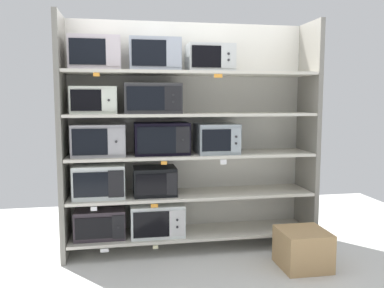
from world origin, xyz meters
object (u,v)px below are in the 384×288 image
(microwave_6, at_px, (216,138))
(microwave_8, at_px, (152,98))
(microwave_0, at_px, (100,223))
(microwave_5, at_px, (162,138))
(microwave_3, at_px, (155,181))
(shipping_carton, at_px, (303,249))
(microwave_9, at_px, (95,54))
(microwave_11, at_px, (210,58))
(microwave_2, at_px, (99,181))
(microwave_10, at_px, (154,55))
(microwave_4, at_px, (99,140))
(microwave_7, at_px, (94,100))
(microwave_1, at_px, (157,218))

(microwave_6, xyz_separation_m, microwave_8, (-0.68, -0.00, 0.42))
(microwave_0, relative_size, microwave_5, 0.91)
(microwave_3, xyz_separation_m, shipping_carton, (1.35, -0.67, -0.57))
(microwave_9, bearing_deg, microwave_3, 0.00)
(microwave_0, bearing_deg, microwave_9, -179.48)
(microwave_3, bearing_deg, microwave_5, -0.28)
(microwave_5, relative_size, microwave_11, 1.17)
(microwave_2, xyz_separation_m, microwave_11, (1.15, -0.00, 1.25))
(microwave_3, distance_m, microwave_11, 1.40)
(microwave_6, height_order, microwave_10, microwave_10)
(microwave_0, distance_m, microwave_4, 0.86)
(microwave_7, distance_m, microwave_8, 0.58)
(microwave_6, distance_m, shipping_carton, 1.39)
(microwave_7, height_order, microwave_9, microwave_9)
(microwave_6, height_order, microwave_7, microwave_7)
(microwave_1, distance_m, microwave_7, 1.38)
(microwave_1, bearing_deg, microwave_9, 179.98)
(microwave_5, bearing_deg, microwave_3, 179.72)
(microwave_3, bearing_deg, microwave_8, -179.33)
(microwave_6, bearing_deg, microwave_5, -179.96)
(microwave_2, xyz_separation_m, microwave_5, (0.64, -0.00, 0.42))
(microwave_7, relative_size, microwave_9, 0.91)
(microwave_2, bearing_deg, microwave_1, -0.02)
(microwave_8, distance_m, microwave_10, 0.44)
(microwave_5, distance_m, microwave_9, 1.07)
(microwave_0, relative_size, microwave_8, 0.90)
(microwave_6, bearing_deg, microwave_9, -180.00)
(microwave_1, relative_size, microwave_8, 0.97)
(microwave_6, bearing_deg, shipping_carton, -43.97)
(microwave_7, height_order, microwave_10, microwave_10)
(microwave_2, height_order, microwave_10, microwave_10)
(microwave_8, height_order, microwave_10, microwave_10)
(microwave_3, distance_m, microwave_7, 1.03)
(microwave_0, relative_size, microwave_6, 1.19)
(microwave_1, bearing_deg, microwave_3, 179.31)
(microwave_9, distance_m, microwave_10, 0.58)
(microwave_10, relative_size, microwave_11, 1.06)
(microwave_3, bearing_deg, shipping_carton, -26.29)
(microwave_1, bearing_deg, microwave_7, 179.99)
(microwave_6, relative_size, microwave_9, 0.86)
(microwave_2, relative_size, microwave_4, 0.97)
(microwave_0, xyz_separation_m, microwave_4, (0.01, -0.00, 0.86))
(microwave_1, relative_size, microwave_11, 1.16)
(microwave_1, distance_m, microwave_6, 1.05)
(microwave_2, distance_m, microwave_4, 0.42)
(microwave_7, relative_size, microwave_8, 0.79)
(microwave_4, relative_size, microwave_8, 0.93)
(microwave_5, xyz_separation_m, microwave_9, (-0.65, 0.00, 0.85))
(microwave_2, bearing_deg, microwave_0, 179.90)
(microwave_11, bearing_deg, microwave_6, 0.16)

